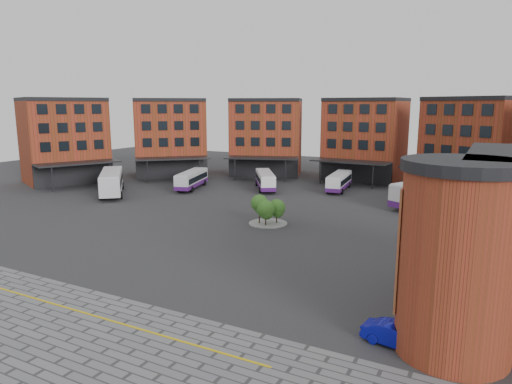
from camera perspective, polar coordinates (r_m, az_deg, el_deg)
The scene contains 11 objects.
ground at distance 43.27m, azimuth -8.01°, elevation -7.23°, with size 160.00×160.00×0.00m, color #28282B.
yellow_line at distance 32.29m, azimuth -20.02°, elevation -14.19°, with size 26.00×0.15×0.02m, color gold.
main_building at distance 77.43m, azimuth 5.65°, elevation 6.23°, with size 94.14×42.48×14.60m.
tree_island at distance 51.36m, azimuth 1.46°, elevation -2.14°, with size 4.40×4.40×3.43m.
bus_a at distance 72.25m, azimuth -17.61°, elevation 1.36°, with size 10.56×11.23×3.55m.
bus_b at distance 74.58m, azimuth -8.04°, elevation 1.60°, with size 5.06×10.30×2.83m.
bus_c at distance 73.25m, azimuth 1.16°, elevation 1.52°, with size 7.28×9.63×2.80m.
bus_d at distance 73.38m, azimuth 10.35°, elevation 1.34°, with size 3.27×9.92×2.74m.
bus_e at distance 64.58m, azimuth 20.66°, elevation -0.07°, with size 8.30×12.49×3.54m.
bus_f at distance 60.32m, azimuth 26.57°, elevation -1.62°, with size 9.93×6.98×2.84m.
blue_car at distance 27.86m, azimuth 17.23°, elevation -16.77°, with size 1.37×3.92×1.29m, color #0B0E92.
Camera 1 is at (24.24, -33.29, 13.31)m, focal length 32.00 mm.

